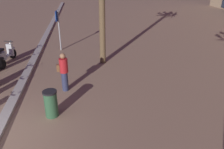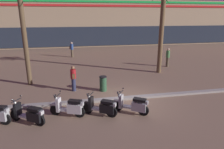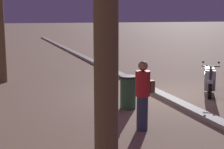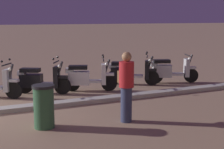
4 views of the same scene
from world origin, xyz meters
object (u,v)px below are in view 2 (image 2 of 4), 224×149
Objects in this scene: palm_tree_far_corner at (20,6)px; litter_bin at (103,83)px; scooter_white_mid_rear at (70,107)px; scooter_black_mid_front at (102,107)px; palm_tree_near_sign at (163,10)px; scooter_silver_lead_nearest at (133,105)px; pedestrian_by_palm_tree at (73,78)px; pedestrian_strolling_near_curb at (168,57)px; scooter_black_tail_end at (29,115)px; pedestrian_window_shopping at (72,49)px.

palm_tree_far_corner is 7.05× the size of litter_bin.
scooter_white_mid_rear and scooter_black_mid_front have the same top height.
palm_tree_near_sign is at bearing 48.50° from scooter_black_mid_front.
scooter_black_mid_front is 1.51m from scooter_silver_lead_nearest.
pedestrian_by_palm_tree is at bearing -157.23° from palm_tree_near_sign.
palm_tree_near_sign is (4.29, 6.65, 4.54)m from scooter_silver_lead_nearest.
scooter_white_mid_rear is 1.03× the size of scooter_silver_lead_nearest.
pedestrian_strolling_near_curb is 9.81m from pedestrian_by_palm_tree.
scooter_black_tail_end is 1.01× the size of pedestrian_by_palm_tree.
scooter_white_mid_rear is at bearing 173.84° from scooter_silver_lead_nearest.
scooter_black_mid_front is 0.23× the size of palm_tree_near_sign.
scooter_black_mid_front and scooter_silver_lead_nearest have the same top height.
scooter_black_tail_end is 4.21m from pedestrian_by_palm_tree.
palm_tree_near_sign reaches higher than litter_bin.
palm_tree_near_sign reaches higher than scooter_white_mid_rear.
pedestrian_window_shopping is (-0.02, 10.87, 0.07)m from pedestrian_by_palm_tree.
scooter_black_tail_end is at bearing -141.74° from pedestrian_strolling_near_curb.
palm_tree_far_corner is at bearing 136.17° from scooter_silver_lead_nearest.
pedestrian_window_shopping is at bearing 131.77° from palm_tree_near_sign.
scooter_black_tail_end is 12.09m from palm_tree_near_sign.
scooter_white_mid_rear reaches higher than litter_bin.
litter_bin is at bearing 55.79° from scooter_white_mid_rear.
pedestrian_by_palm_tree reaches higher than scooter_black_mid_front.
pedestrian_window_shopping is at bearing 90.09° from pedestrian_by_palm_tree.
palm_tree_far_corner is 10.43m from pedestrian_window_shopping.
pedestrian_by_palm_tree reaches higher than scooter_silver_lead_nearest.
litter_bin is at bearing 80.19° from scooter_black_mid_front.
scooter_white_mid_rear and scooter_silver_lead_nearest have the same top height.
pedestrian_window_shopping is (-7.07, 7.91, -4.07)m from palm_tree_near_sign.
scooter_white_mid_rear is at bearing -139.04° from palm_tree_near_sign.
scooter_black_mid_front is 0.90× the size of pedestrian_window_shopping.
scooter_white_mid_rear is 0.24× the size of palm_tree_near_sign.
scooter_white_mid_rear is 3.39m from pedestrian_by_palm_tree.
pedestrian_by_palm_tree reaches higher than litter_bin.
pedestrian_window_shopping is at bearing 89.13° from scooter_white_mid_rear.
palm_tree_near_sign is at bearing -48.23° from pedestrian_window_shopping.
palm_tree_near_sign reaches higher than palm_tree_far_corner.
palm_tree_far_corner is 3.89× the size of pedestrian_strolling_near_curb.
palm_tree_near_sign is at bearing 40.96° from scooter_white_mid_rear.
scooter_black_mid_front is at bearing 176.41° from scooter_silver_lead_nearest.
litter_bin is (-6.82, -4.99, -0.43)m from pedestrian_strolling_near_curb.
scooter_white_mid_rear is 1.51m from scooter_black_mid_front.
scooter_white_mid_rear is 14.25m from pedestrian_window_shopping.
scooter_black_tail_end is 0.95× the size of pedestrian_strolling_near_curb.
pedestrian_strolling_near_curb is at bearing 38.26° from scooter_black_tail_end.
pedestrian_window_shopping is 11.38m from litter_bin.
palm_tree_far_corner is 7.02m from litter_bin.
scooter_silver_lead_nearest is 0.92× the size of pedestrian_window_shopping.
litter_bin is (2.05, 3.02, 0.03)m from scooter_white_mid_rear.
pedestrian_by_palm_tree is 1.70× the size of litter_bin.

